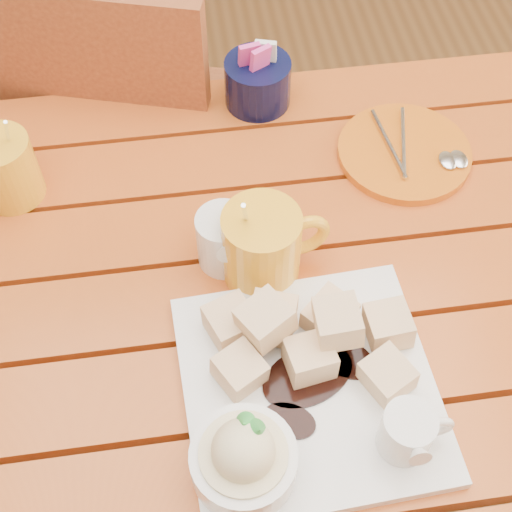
{
  "coord_description": "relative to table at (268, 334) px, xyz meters",
  "views": [
    {
      "loc": [
        -0.08,
        -0.47,
        1.49
      ],
      "look_at": [
        -0.02,
        0.01,
        0.82
      ],
      "focal_mm": 50.0,
      "sensor_mm": 36.0,
      "label": 1
    }
  ],
  "objects": [
    {
      "name": "ground",
      "position": [
        0.0,
        -0.0,
        -0.64
      ],
      "size": [
        5.0,
        5.0,
        0.0
      ],
      "primitive_type": "plane",
      "color": "brown",
      "rests_on": "ground"
    },
    {
      "name": "table",
      "position": [
        0.0,
        0.0,
        0.0
      ],
      "size": [
        1.2,
        0.79,
        0.75
      ],
      "color": "#A23F14",
      "rests_on": "ground"
    },
    {
      "name": "dessert_plate",
      "position": [
        0.01,
        -0.16,
        0.14
      ],
      "size": [
        0.29,
        0.29,
        0.11
      ],
      "rotation": [
        0.0,
        0.0,
        0.05
      ],
      "color": "white",
      "rests_on": "table"
    },
    {
      "name": "coffee_mug_left",
      "position": [
        -0.32,
        0.21,
        0.16
      ],
      "size": [
        0.12,
        0.09,
        0.14
      ],
      "rotation": [
        0.0,
        0.0,
        0.12
      ],
      "color": "#F7A81F",
      "rests_on": "table"
    },
    {
      "name": "coffee_mug_right",
      "position": [
        -0.0,
        0.03,
        0.16
      ],
      "size": [
        0.14,
        0.1,
        0.16
      ],
      "rotation": [
        0.0,
        0.0,
        0.18
      ],
      "color": "#F7A81F",
      "rests_on": "table"
    },
    {
      "name": "cream_pitcher",
      "position": [
        -0.05,
        0.06,
        0.15
      ],
      "size": [
        0.1,
        0.08,
        0.08
      ],
      "rotation": [
        0.0,
        0.0,
        -0.01
      ],
      "color": "white",
      "rests_on": "table"
    },
    {
      "name": "sugar_caddy",
      "position": [
        0.03,
        0.34,
        0.15
      ],
      "size": [
        0.1,
        0.1,
        0.11
      ],
      "color": "black",
      "rests_on": "table"
    },
    {
      "name": "orange_saucer",
      "position": [
        0.23,
        0.2,
        0.11
      ],
      "size": [
        0.19,
        0.19,
        0.02
      ],
      "rotation": [
        0.0,
        0.0,
        -0.09
      ],
      "color": "#D26112",
      "rests_on": "table"
    },
    {
      "name": "chair_far",
      "position": [
        -0.22,
        0.51,
        -0.12
      ],
      "size": [
        0.54,
        0.54,
        0.93
      ],
      "rotation": [
        0.0,
        0.0,
        2.85
      ],
      "color": "brown",
      "rests_on": "ground"
    }
  ]
}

